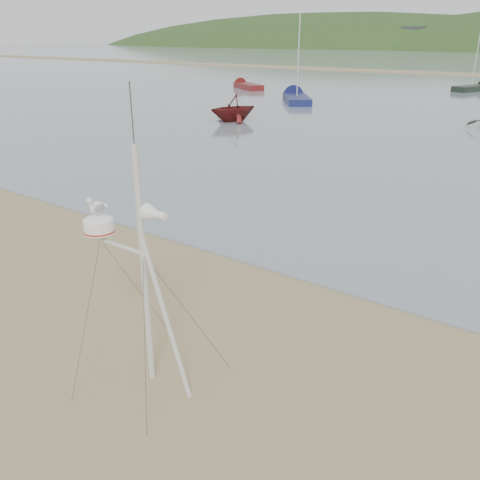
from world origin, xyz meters
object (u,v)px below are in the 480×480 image
Objects in this scene: boat_red at (233,96)px; mast_rig at (143,318)px; sailboat_dark_mid at (480,87)px; sailboat_blue_near at (294,96)px; dinghy_red_far at (243,85)px.

mast_rig is at bearing -34.13° from boat_red.
sailboat_dark_mid is at bearing 97.33° from boat_red.
boat_red is 0.43× the size of sailboat_blue_near.
sailboat_blue_near is 1.24× the size of dinghy_red_far.
dinghy_red_far is at bearing 146.30° from boat_red.
mast_rig is 46.04m from dinghy_red_far.
mast_rig is 1.45× the size of boat_red.
boat_red reaches higher than dinghy_red_far.
boat_red is at bearing -76.94° from sailboat_blue_near.
sailboat_dark_mid is (7.48, 28.96, -1.24)m from boat_red.
mast_rig is 36.40m from sailboat_blue_near.
boat_red is (-13.91, 20.57, 0.49)m from mast_rig.
sailboat_blue_near is at bearing -120.75° from sailboat_dark_mid.
sailboat_dark_mid is at bearing 30.51° from dinghy_red_far.
sailboat_blue_near is 10.88m from dinghy_red_far.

